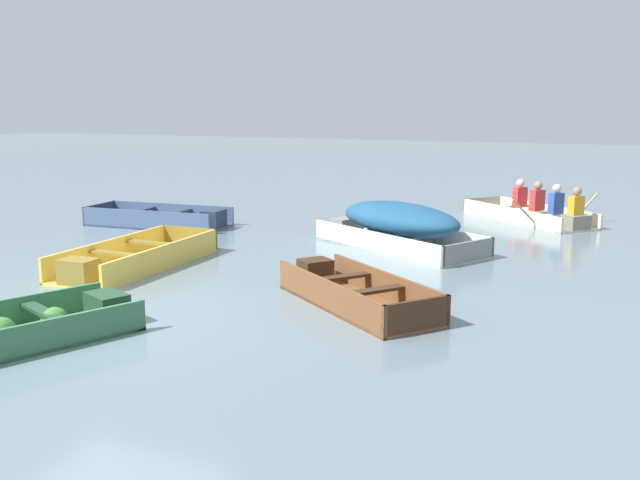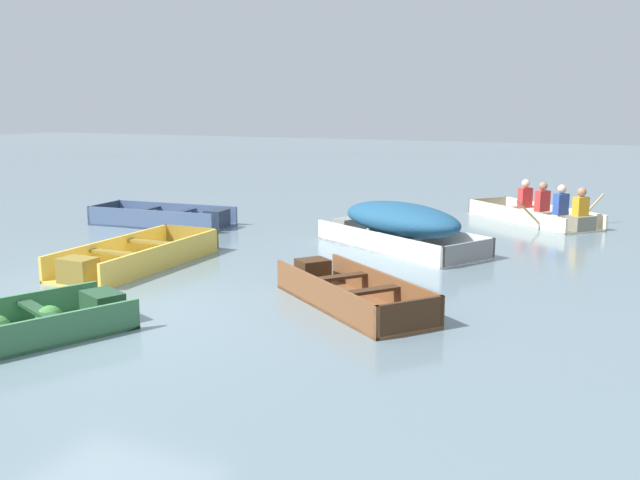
# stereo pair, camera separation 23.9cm
# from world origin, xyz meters

# --- Properties ---
(ground_plane) EXTENTS (80.00, 80.00, 0.00)m
(ground_plane) POSITION_xyz_m (0.00, 0.00, 0.00)
(ground_plane) COLOR slate
(dinghy_green_foreground) EXTENTS (2.11, 2.86, 0.36)m
(dinghy_green_foreground) POSITION_xyz_m (-0.12, -1.15, 0.14)
(dinghy_green_foreground) COLOR #387047
(dinghy_green_foreground) RESTS_ON ground
(skiff_slate_blue_near_moored) EXTENTS (3.04, 1.29, 0.40)m
(skiff_slate_blue_near_moored) POSITION_xyz_m (-2.96, 5.62, 0.14)
(skiff_slate_blue_near_moored) COLOR #475B7F
(skiff_slate_blue_near_moored) RESTS_ON ground
(skiff_white_mid_moored) EXTENTS (3.42, 2.65, 0.82)m
(skiff_white_mid_moored) POSITION_xyz_m (2.21, 5.36, 0.46)
(skiff_white_mid_moored) COLOR white
(skiff_white_mid_moored) RESTS_ON ground
(skiff_wooden_brown_far_moored) EXTENTS (2.61, 2.33, 0.40)m
(skiff_wooden_brown_far_moored) POSITION_xyz_m (2.70, 1.67, 0.14)
(skiff_wooden_brown_far_moored) COLOR brown
(skiff_wooden_brown_far_moored) RESTS_ON ground
(skiff_yellow_outer_moored) EXTENTS (1.12, 3.02, 0.39)m
(skiff_yellow_outer_moored) POSITION_xyz_m (-1.18, 2.19, 0.14)
(skiff_yellow_outer_moored) COLOR #E5BC47
(skiff_yellow_outer_moored) RESTS_ON ground
(rowboat_cream_with_crew) EXTENTS (3.12, 2.94, 0.89)m
(rowboat_cream_with_crew) POSITION_xyz_m (4.16, 9.18, 0.22)
(rowboat_cream_with_crew) COLOR beige
(rowboat_cream_with_crew) RESTS_ON ground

